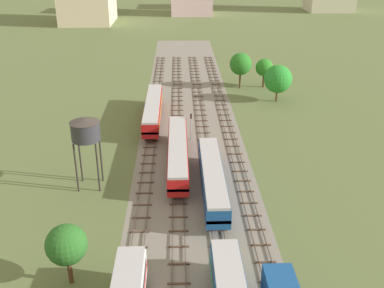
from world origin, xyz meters
name	(u,v)px	position (x,y,z in m)	size (l,w,h in m)	color
ground_plane	(192,146)	(0.00, 56.00, 0.00)	(480.00, 480.00, 0.00)	#5B6B3D
ballast_bed	(192,146)	(0.00, 56.00, 0.00)	(17.96, 176.00, 0.01)	gray
track_far_left	(151,143)	(-6.98, 57.00, 0.14)	(2.40, 126.00, 0.29)	#47382D
track_left	(178,143)	(-2.33, 57.00, 0.14)	(2.40, 126.00, 0.29)	#47382D
track_centre_left	(205,143)	(2.33, 57.00, 0.14)	(2.40, 126.00, 0.29)	#47382D
track_centre	(232,142)	(6.98, 57.00, 0.14)	(2.40, 126.00, 0.29)	#47382D
diesel_railcar_centre_left_midfar	(212,178)	(2.33, 40.03, 2.60)	(2.96, 20.50, 3.80)	#194C8C
passenger_coach_left_far	(178,151)	(-2.33, 48.43, 2.61)	(2.96, 22.00, 3.80)	red
passenger_coach_far_left_farther	(153,109)	(-6.98, 67.53, 2.61)	(2.96, 22.00, 3.80)	red
water_tower	(85,130)	(-14.65, 42.97, 8.50)	(4.09, 4.09, 10.18)	#2D2826
signal_post_nearest	(191,123)	(0.00, 58.73, 3.14)	(0.28, 0.47, 4.90)	gray
lineside_tree_0	(66,245)	(-13.24, 23.15, 4.61)	(4.13, 4.13, 6.71)	#4C331E
lineside_tree_1	(278,79)	(19.06, 78.77, 4.94)	(5.97, 5.97, 7.94)	#4C331E
lineside_tree_2	(241,64)	(12.36, 88.55, 5.74)	(5.10, 5.10, 8.32)	#4C331E
lineside_tree_3	(264,68)	(18.02, 89.07, 4.71)	(4.07, 4.07, 6.78)	#4C331E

